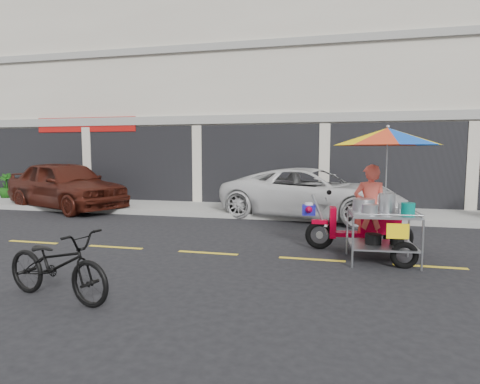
% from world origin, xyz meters
% --- Properties ---
extents(ground, '(90.00, 90.00, 0.00)m').
position_xyz_m(ground, '(0.00, 0.00, 0.00)').
color(ground, black).
extents(sidewalk, '(45.00, 3.00, 0.15)m').
position_xyz_m(sidewalk, '(0.00, 5.50, 0.07)').
color(sidewalk, gray).
rests_on(sidewalk, ground).
extents(shophouse_block, '(36.00, 8.11, 10.40)m').
position_xyz_m(shophouse_block, '(2.82, 10.59, 4.24)').
color(shophouse_block, beige).
rests_on(shophouse_block, ground).
extents(centerline, '(42.00, 0.10, 0.01)m').
position_xyz_m(centerline, '(0.00, 0.00, 0.00)').
color(centerline, gold).
rests_on(centerline, ground).
extents(maroon_sedan, '(5.30, 3.67, 1.67)m').
position_xyz_m(maroon_sedan, '(-8.55, 4.54, 0.84)').
color(maroon_sedan, '#3E140D').
rests_on(maroon_sedan, ground).
extents(white_pickup, '(5.78, 3.69, 1.48)m').
position_xyz_m(white_pickup, '(-0.28, 4.70, 0.74)').
color(white_pickup, silver).
rests_on(white_pickup, ground).
extents(plant_short, '(0.68, 0.68, 0.97)m').
position_xyz_m(plant_short, '(-12.31, 5.90, 0.64)').
color(plant_short, '#14440E').
rests_on(plant_short, sidewalk).
extents(near_bicycle, '(1.91, 1.02, 0.95)m').
position_xyz_m(near_bicycle, '(-3.18, -2.81, 0.48)').
color(near_bicycle, black).
rests_on(near_bicycle, ground).
extents(food_vendor_rig, '(2.53, 2.00, 2.45)m').
position_xyz_m(food_vendor_rig, '(1.16, 0.47, 1.54)').
color(food_vendor_rig, black).
rests_on(food_vendor_rig, ground).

